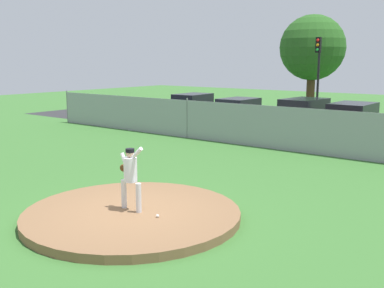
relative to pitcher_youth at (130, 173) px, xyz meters
The scene contains 12 objects.
ground_plane 6.10m from the pitcher_youth, 89.62° to the left, with size 80.00×80.00×0.00m, color #386B2D.
asphalt_strip 14.54m from the pitcher_youth, 89.84° to the left, with size 44.00×7.00×0.01m, color #2B2B2D.
pitchers_mound 1.03m from the pitcher_youth, ahead, with size 5.20×5.20×0.20m, color brown.
pitcher_youth is the anchor object (origin of this frame).
baseball 1.24m from the pitcher_youth, ahead, with size 0.07×0.07×0.07m, color white.
chainlink_fence 10.00m from the pitcher_youth, 89.77° to the left, with size 31.29×0.07×1.95m.
parked_car_silver 15.28m from the pitcher_youth, 112.49° to the left, with size 1.85×4.06×1.70m.
parked_car_navy 17.66m from the pitcher_youth, 122.92° to the left, with size 1.94×4.35×1.74m.
parked_car_champagne 14.98m from the pitcher_youth, 98.80° to the left, with size 2.18×4.70×1.81m.
parked_car_burgundy 14.28m from the pitcher_youth, 88.38° to the left, with size 1.97×4.45×1.78m.
traffic_light_near 19.35m from the pitcher_youth, 100.06° to the left, with size 0.28×0.46×5.10m.
tree_broad_right 23.98m from the pitcher_youth, 103.55° to the left, with size 4.47×4.47×6.86m.
Camera 1 is at (7.62, -7.47, 3.75)m, focal length 42.99 mm.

